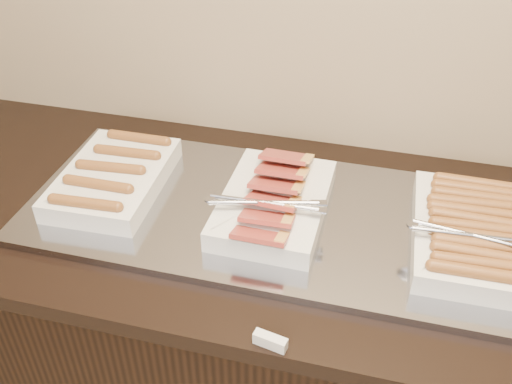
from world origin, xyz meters
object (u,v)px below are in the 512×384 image
at_px(dish_left, 114,177).
at_px(dish_center, 273,202).
at_px(counter, 275,343).
at_px(warming_tray, 283,217).
at_px(dish_right, 472,232).

bearing_deg(dish_left, dish_center, -2.77).
height_order(counter, warming_tray, warming_tray).
bearing_deg(warming_tray, dish_left, -180.00).
relative_size(dish_left, dish_center, 0.97).
height_order(dish_left, dish_center, dish_center).
bearing_deg(dish_center, counter, 21.76).
relative_size(dish_left, dish_right, 0.96).
bearing_deg(warming_tray, dish_center, -168.79).
xyz_separation_m(counter, dish_center, (-0.01, -0.00, 0.50)).
distance_m(counter, warming_tray, 0.46).
distance_m(warming_tray, dish_right, 0.42).
bearing_deg(counter, dish_center, -158.99).
bearing_deg(warming_tray, dish_right, -0.49).
height_order(dish_left, dish_right, dish_right).
distance_m(dish_left, dish_right, 0.84).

